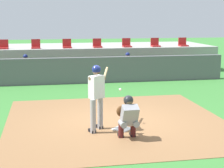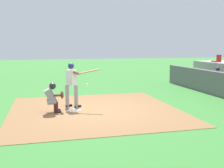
% 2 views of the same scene
% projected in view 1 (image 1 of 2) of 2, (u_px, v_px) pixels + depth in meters
% --- Properties ---
extents(ground_plane, '(80.00, 80.00, 0.00)m').
position_uv_depth(ground_plane, '(116.00, 121.00, 10.83)').
color(ground_plane, '#387A33').
extents(dirt_infield, '(6.40, 6.40, 0.01)m').
position_uv_depth(dirt_infield, '(116.00, 121.00, 10.83)').
color(dirt_infield, olive).
rests_on(dirt_infield, ground).
extents(home_plate, '(0.62, 0.62, 0.02)m').
position_uv_depth(home_plate, '(122.00, 129.00, 10.06)').
color(home_plate, white).
rests_on(home_plate, dirt_infield).
extents(batter_at_plate, '(0.75, 1.34, 1.80)m').
position_uv_depth(batter_at_plate, '(97.00, 93.00, 9.77)').
color(batter_at_plate, '#99999E').
rests_on(batter_at_plate, ground).
extents(catcher_crouched, '(0.49, 1.64, 1.13)m').
position_uv_depth(catcher_crouched, '(128.00, 115.00, 9.21)').
color(catcher_crouched, gray).
rests_on(catcher_crouched, ground).
extents(dugout_wall, '(13.00, 0.30, 1.20)m').
position_uv_depth(dugout_wall, '(89.00, 70.00, 17.01)').
color(dugout_wall, '#59595E').
rests_on(dugout_wall, ground).
extents(dugout_bench, '(11.80, 0.44, 0.45)m').
position_uv_depth(dugout_bench, '(87.00, 75.00, 18.04)').
color(dugout_bench, olive).
rests_on(dugout_bench, ground).
extents(dugout_player_0, '(0.49, 0.70, 1.30)m').
position_uv_depth(dugout_player_0, '(26.00, 68.00, 17.29)').
color(dugout_player_0, '#939399').
rests_on(dugout_player_0, ground).
extents(dugout_player_1, '(0.49, 0.70, 1.30)m').
position_uv_depth(dugout_player_1, '(128.00, 65.00, 18.18)').
color(dugout_player_1, '#939399').
rests_on(dugout_player_1, ground).
extents(stands_platform, '(15.00, 4.40, 1.40)m').
position_uv_depth(stands_platform, '(80.00, 58.00, 21.24)').
color(stands_platform, '#9E9E99').
rests_on(stands_platform, ground).
extents(stadium_seat_1, '(0.46, 0.46, 0.48)m').
position_uv_depth(stadium_seat_1, '(4.00, 46.00, 18.89)').
color(stadium_seat_1, '#A51E1E').
rests_on(stadium_seat_1, stands_platform).
extents(stadium_seat_2, '(0.46, 0.46, 0.48)m').
position_uv_depth(stadium_seat_2, '(36.00, 46.00, 19.18)').
color(stadium_seat_2, '#A51E1E').
rests_on(stadium_seat_2, stands_platform).
extents(stadium_seat_3, '(0.46, 0.46, 0.48)m').
position_uv_depth(stadium_seat_3, '(67.00, 45.00, 19.48)').
color(stadium_seat_3, '#A51E1E').
rests_on(stadium_seat_3, stands_platform).
extents(stadium_seat_4, '(0.46, 0.46, 0.48)m').
position_uv_depth(stadium_seat_4, '(97.00, 45.00, 19.77)').
color(stadium_seat_4, '#A51E1E').
rests_on(stadium_seat_4, stands_platform).
extents(stadium_seat_5, '(0.46, 0.46, 0.48)m').
position_uv_depth(stadium_seat_5, '(127.00, 45.00, 20.06)').
color(stadium_seat_5, '#A51E1E').
rests_on(stadium_seat_5, stands_platform).
extents(stadium_seat_6, '(0.46, 0.46, 0.48)m').
position_uv_depth(stadium_seat_6, '(155.00, 44.00, 20.35)').
color(stadium_seat_6, '#A51E1E').
rests_on(stadium_seat_6, stands_platform).
extents(stadium_seat_7, '(0.46, 0.46, 0.48)m').
position_uv_depth(stadium_seat_7, '(183.00, 44.00, 20.65)').
color(stadium_seat_7, '#A51E1E').
rests_on(stadium_seat_7, stands_platform).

